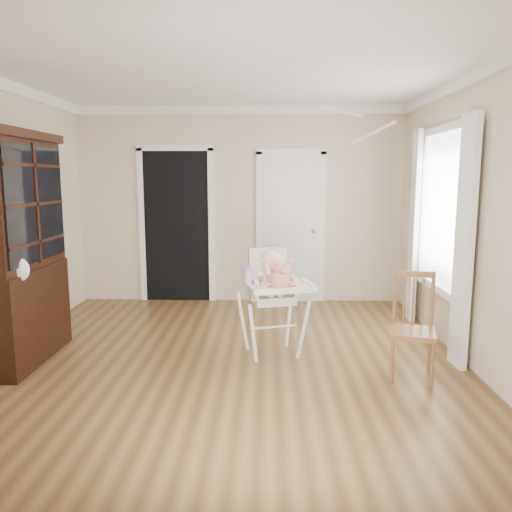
{
  "coord_description": "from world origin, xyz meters",
  "views": [
    {
      "loc": [
        0.37,
        -4.47,
        1.74
      ],
      "look_at": [
        0.27,
        0.2,
        1.0
      ],
      "focal_mm": 35.0,
      "sensor_mm": 36.0,
      "label": 1
    }
  ],
  "objects_px": {
    "china_cabinet": "(14,249)",
    "dining_chair": "(413,329)",
    "high_chair": "(272,289)",
    "sippy_cup": "(248,276)",
    "cake": "(280,281)"
  },
  "relations": [
    {
      "from": "china_cabinet",
      "to": "dining_chair",
      "type": "relative_size",
      "value": 2.34
    },
    {
      "from": "china_cabinet",
      "to": "dining_chair",
      "type": "bearing_deg",
      "value": -4.89
    },
    {
      "from": "high_chair",
      "to": "dining_chair",
      "type": "distance_m",
      "value": 1.35
    },
    {
      "from": "dining_chair",
      "to": "high_chair",
      "type": "bearing_deg",
      "value": 170.68
    },
    {
      "from": "high_chair",
      "to": "dining_chair",
      "type": "bearing_deg",
      "value": -38.71
    },
    {
      "from": "sippy_cup",
      "to": "dining_chair",
      "type": "xyz_separation_m",
      "value": [
        1.46,
        -0.37,
        -0.4
      ]
    },
    {
      "from": "cake",
      "to": "china_cabinet",
      "type": "xyz_separation_m",
      "value": [
        -2.48,
        0.05,
        0.29
      ]
    },
    {
      "from": "high_chair",
      "to": "cake",
      "type": "bearing_deg",
      "value": -91.04
    },
    {
      "from": "cake",
      "to": "sippy_cup",
      "type": "relative_size",
      "value": 1.14
    },
    {
      "from": "sippy_cup",
      "to": "dining_chair",
      "type": "height_order",
      "value": "sippy_cup"
    },
    {
      "from": "cake",
      "to": "china_cabinet",
      "type": "relative_size",
      "value": 0.11
    },
    {
      "from": "high_chair",
      "to": "sippy_cup",
      "type": "relative_size",
      "value": 5.34
    },
    {
      "from": "high_chair",
      "to": "china_cabinet",
      "type": "height_order",
      "value": "china_cabinet"
    },
    {
      "from": "high_chair",
      "to": "cake",
      "type": "height_order",
      "value": "high_chair"
    },
    {
      "from": "sippy_cup",
      "to": "china_cabinet",
      "type": "height_order",
      "value": "china_cabinet"
    }
  ]
}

